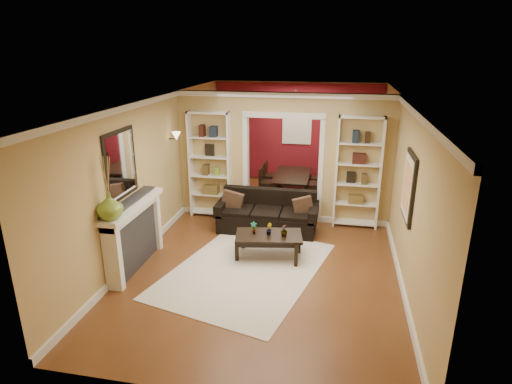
% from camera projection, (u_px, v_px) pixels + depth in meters
% --- Properties ---
extents(floor, '(8.00, 8.00, 0.00)m').
position_uv_depth(floor, '(273.00, 240.00, 8.31)').
color(floor, brown).
rests_on(floor, ground).
extents(ceiling, '(8.00, 8.00, 0.00)m').
position_uv_depth(ceiling, '(275.00, 99.00, 7.44)').
color(ceiling, white).
rests_on(ceiling, ground).
extents(wall_back, '(8.00, 0.00, 8.00)m').
position_uv_depth(wall_back, '(297.00, 133.00, 11.59)').
color(wall_back, tan).
rests_on(wall_back, ground).
extents(wall_front, '(8.00, 0.00, 8.00)m').
position_uv_depth(wall_front, '(211.00, 286.00, 4.16)').
color(wall_front, tan).
rests_on(wall_front, ground).
extents(wall_left, '(0.00, 8.00, 8.00)m').
position_uv_depth(wall_left, '(160.00, 167.00, 8.29)').
color(wall_left, tan).
rests_on(wall_left, ground).
extents(wall_right, '(0.00, 8.00, 8.00)m').
position_uv_depth(wall_right, '(401.00, 180.00, 7.46)').
color(wall_right, tan).
rests_on(wall_right, ground).
extents(partition_wall, '(4.50, 0.15, 2.70)m').
position_uv_depth(partition_wall, '(283.00, 158.00, 8.99)').
color(partition_wall, tan).
rests_on(partition_wall, floor).
extents(red_back_panel, '(4.44, 0.04, 2.64)m').
position_uv_depth(red_back_panel, '(297.00, 134.00, 11.57)').
color(red_back_panel, maroon).
rests_on(red_back_panel, floor).
extents(dining_window, '(0.78, 0.03, 0.98)m').
position_uv_depth(dining_window, '(297.00, 126.00, 11.46)').
color(dining_window, '#8CA5CC').
rests_on(dining_window, wall_back).
extents(area_rug, '(2.90, 3.54, 0.01)m').
position_uv_depth(area_rug, '(246.00, 270.00, 7.20)').
color(area_rug, silver).
rests_on(area_rug, floor).
extents(sofa, '(2.03, 0.88, 0.79)m').
position_uv_depth(sofa, '(267.00, 212.00, 8.64)').
color(sofa, black).
rests_on(sofa, floor).
extents(pillow_left, '(0.42, 0.13, 0.42)m').
position_uv_depth(pillow_left, '(232.00, 201.00, 8.69)').
color(pillow_left, brown).
rests_on(pillow_left, sofa).
extents(pillow_right, '(0.39, 0.21, 0.38)m').
position_uv_depth(pillow_right, '(303.00, 206.00, 8.43)').
color(pillow_right, brown).
rests_on(pillow_right, sofa).
extents(coffee_table, '(1.24, 0.81, 0.44)m').
position_uv_depth(coffee_table, '(269.00, 246.00, 7.57)').
color(coffee_table, black).
rests_on(coffee_table, floor).
extents(plant_left, '(0.13, 0.11, 0.22)m').
position_uv_depth(plant_left, '(254.00, 228.00, 7.51)').
color(plant_left, '#336626').
rests_on(plant_left, coffee_table).
extents(plant_center, '(0.12, 0.14, 0.21)m').
position_uv_depth(plant_center, '(269.00, 229.00, 7.47)').
color(plant_center, '#336626').
rests_on(plant_center, coffee_table).
extents(plant_right, '(0.13, 0.13, 0.21)m').
position_uv_depth(plant_right, '(284.00, 230.00, 7.42)').
color(plant_right, '#336626').
rests_on(plant_right, coffee_table).
extents(bookshelf_left, '(0.90, 0.30, 2.30)m').
position_uv_depth(bookshelf_left, '(210.00, 165.00, 9.18)').
color(bookshelf_left, white).
rests_on(bookshelf_left, floor).
extents(bookshelf_right, '(0.90, 0.30, 2.30)m').
position_uv_depth(bookshelf_right, '(358.00, 173.00, 8.61)').
color(bookshelf_right, white).
rests_on(bookshelf_right, floor).
extents(fireplace, '(0.32, 1.70, 1.16)m').
position_uv_depth(fireplace, '(136.00, 236.00, 7.11)').
color(fireplace, white).
rests_on(fireplace, floor).
extents(vase, '(0.48, 0.48, 0.40)m').
position_uv_depth(vase, '(110.00, 206.00, 6.23)').
color(vase, olive).
rests_on(vase, fireplace).
extents(mirror, '(0.03, 0.95, 1.10)m').
position_uv_depth(mirror, '(121.00, 165.00, 6.75)').
color(mirror, silver).
rests_on(mirror, wall_left).
extents(wall_sconce, '(0.18, 0.18, 0.22)m').
position_uv_depth(wall_sconce, '(174.00, 137.00, 8.63)').
color(wall_sconce, '#FFE0A5').
rests_on(wall_sconce, wall_left).
extents(framed_art, '(0.04, 0.85, 1.05)m').
position_uv_depth(framed_art, '(408.00, 187.00, 6.48)').
color(framed_art, black).
rests_on(framed_art, wall_right).
extents(dining_table, '(1.56, 0.87, 0.55)m').
position_uv_depth(dining_table, '(293.00, 185.00, 10.73)').
color(dining_table, black).
rests_on(dining_table, floor).
extents(dining_chair_nw, '(0.41, 0.41, 0.79)m').
position_uv_depth(dining_chair_nw, '(270.00, 183.00, 10.51)').
color(dining_chair_nw, black).
rests_on(dining_chair_nw, floor).
extents(dining_chair_ne, '(0.44, 0.44, 0.84)m').
position_uv_depth(dining_chair_ne, '(315.00, 184.00, 10.30)').
color(dining_chair_ne, black).
rests_on(dining_chair_ne, floor).
extents(dining_chair_sw, '(0.43, 0.43, 0.78)m').
position_uv_depth(dining_chair_sw, '(273.00, 176.00, 11.07)').
color(dining_chair_sw, black).
rests_on(dining_chair_sw, floor).
extents(dining_chair_se, '(0.41, 0.41, 0.79)m').
position_uv_depth(dining_chair_se, '(316.00, 178.00, 10.86)').
color(dining_chair_se, black).
rests_on(dining_chair_se, floor).
extents(chandelier, '(0.50, 0.50, 0.30)m').
position_uv_depth(chandelier, '(292.00, 115.00, 10.17)').
color(chandelier, '#39281A').
rests_on(chandelier, ceiling).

